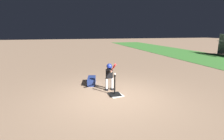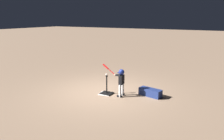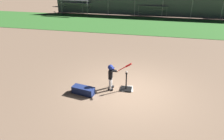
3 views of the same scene
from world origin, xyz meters
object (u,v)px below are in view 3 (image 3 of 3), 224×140
(batting_tee, at_px, (126,87))
(baseball, at_px, (127,72))
(equipment_bag, at_px, (83,90))
(bleachers_right_center, at_px, (79,6))
(batter_child, at_px, (112,74))
(bleachers_far_left, at_px, (153,10))

(batting_tee, bearing_deg, baseball, 0.00)
(baseball, height_order, equipment_bag, baseball)
(batting_tee, distance_m, equipment_bag, 1.64)
(baseball, xyz_separation_m, equipment_bag, (-1.52, -0.60, -0.62))
(baseball, bearing_deg, bleachers_right_center, 115.77)
(batting_tee, height_order, baseball, baseball)
(batter_child, height_order, bleachers_right_center, bleachers_right_center)
(equipment_bag, bearing_deg, baseball, 32.71)
(baseball, bearing_deg, bleachers_far_left, 87.23)
(batting_tee, distance_m, bleachers_right_center, 14.74)
(baseball, height_order, bleachers_far_left, bleachers_far_left)
(batter_child, relative_size, bleachers_right_center, 0.39)
(batter_child, bearing_deg, baseball, 5.01)
(batting_tee, height_order, bleachers_far_left, bleachers_far_left)
(batting_tee, bearing_deg, bleachers_right_center, 115.77)
(bleachers_right_center, bearing_deg, batter_child, -66.30)
(batting_tee, height_order, bleachers_right_center, bleachers_right_center)
(bleachers_right_center, distance_m, equipment_bag, 14.70)
(bleachers_right_center, bearing_deg, batting_tee, -64.23)
(batter_child, relative_size, equipment_bag, 1.38)
(baseball, height_order, bleachers_right_center, bleachers_right_center)
(baseball, relative_size, bleachers_right_center, 0.03)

